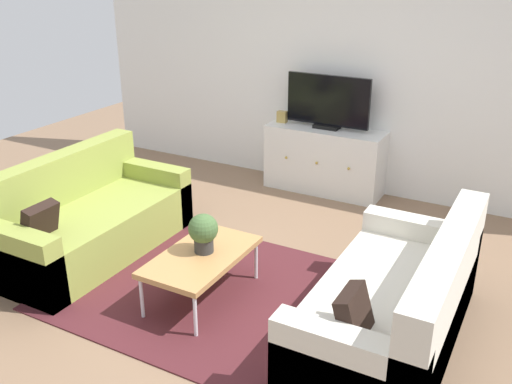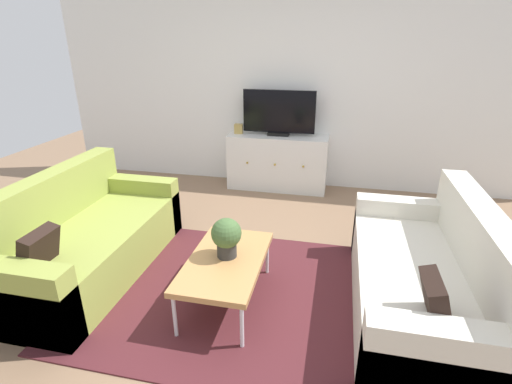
# 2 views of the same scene
# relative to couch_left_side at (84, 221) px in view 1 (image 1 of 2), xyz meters

# --- Properties ---
(ground_plane) EXTENTS (10.00, 10.00, 0.00)m
(ground_plane) POSITION_rel_couch_left_side_xyz_m (1.44, 0.10, -0.29)
(ground_plane) COLOR #84664C
(wall_back) EXTENTS (6.40, 0.12, 2.70)m
(wall_back) POSITION_rel_couch_left_side_xyz_m (1.44, 2.65, 1.06)
(wall_back) COLOR white
(wall_back) RESTS_ON ground_plane
(area_rug) EXTENTS (2.50, 1.90, 0.01)m
(area_rug) POSITION_rel_couch_left_side_xyz_m (1.44, -0.05, -0.28)
(area_rug) COLOR #4C1E23
(area_rug) RESTS_ON ground_plane
(couch_left_side) EXTENTS (0.90, 1.84, 0.87)m
(couch_left_side) POSITION_rel_couch_left_side_xyz_m (0.00, 0.00, 0.00)
(couch_left_side) COLOR olive
(couch_left_side) RESTS_ON ground_plane
(couch_right_side) EXTENTS (0.90, 1.84, 0.87)m
(couch_right_side) POSITION_rel_couch_left_side_xyz_m (2.88, 0.00, 0.00)
(couch_right_side) COLOR beige
(couch_right_side) RESTS_ON ground_plane
(coffee_table) EXTENTS (0.55, 0.97, 0.39)m
(coffee_table) POSITION_rel_couch_left_side_xyz_m (1.37, -0.15, 0.07)
(coffee_table) COLOR #B7844C
(coffee_table) RESTS_ON ground_plane
(potted_plant) EXTENTS (0.23, 0.23, 0.31)m
(potted_plant) POSITION_rel_couch_left_side_xyz_m (1.37, -0.11, 0.27)
(potted_plant) COLOR #2D2D2D
(potted_plant) RESTS_ON coffee_table
(tv_console) EXTENTS (1.32, 0.47, 0.74)m
(tv_console) POSITION_rel_couch_left_side_xyz_m (1.35, 2.37, 0.08)
(tv_console) COLOR white
(tv_console) RESTS_ON ground_plane
(flat_screen_tv) EXTENTS (0.94, 0.16, 0.59)m
(flat_screen_tv) POSITION_rel_couch_left_side_xyz_m (1.35, 2.39, 0.74)
(flat_screen_tv) COLOR black
(flat_screen_tv) RESTS_ON tv_console
(mantel_clock) EXTENTS (0.11, 0.07, 0.13)m
(mantel_clock) POSITION_rel_couch_left_side_xyz_m (0.81, 2.37, 0.51)
(mantel_clock) COLOR tan
(mantel_clock) RESTS_ON tv_console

